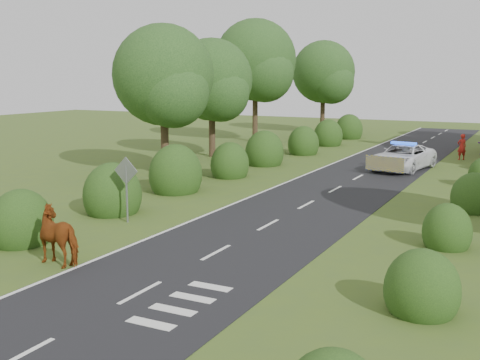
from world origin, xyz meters
The scene contains 13 objects.
ground centered at (0.00, 0.00, 0.00)m, with size 120.00×120.00×0.00m, color #415823.
road centered at (0.00, 15.00, 0.01)m, with size 6.00×70.00×0.02m, color black.
road_markings centered at (-1.60, 12.93, 0.03)m, with size 4.96×70.00×0.01m.
hedgerow_left centered at (-6.51, 11.69, 0.75)m, with size 2.75×50.41×3.00m.
hedgerow_right centered at (6.60, 11.21, 0.55)m, with size 2.10×45.78×2.10m.
tree_left_a centered at (-9.75, 11.86, 5.34)m, with size 5.74×5.60×8.38m.
tree_left_b centered at (-11.25, 19.86, 5.04)m, with size 5.74×5.60×8.07m.
tree_left_c centered at (-12.70, 29.83, 6.53)m, with size 6.97×6.80×10.22m.
tree_left_d centered at (-10.23, 39.85, 5.64)m, with size 6.15×6.00×8.89m.
road_sign centered at (-5.00, 2.00, 1.65)m, with size 1.06×0.08×2.53m.
cow centered at (-3.62, -2.94, 0.72)m, with size 1.08×2.04×1.45m, color #67280F.
police_van centered at (1.57, 19.95, 0.76)m, with size 3.34×5.80×1.66m.
pedestrian_red centered at (4.13, 26.09, 0.86)m, with size 0.63×0.41×1.72m, color red.
Camera 1 is at (9.01, -16.00, 5.55)m, focal length 45.00 mm.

